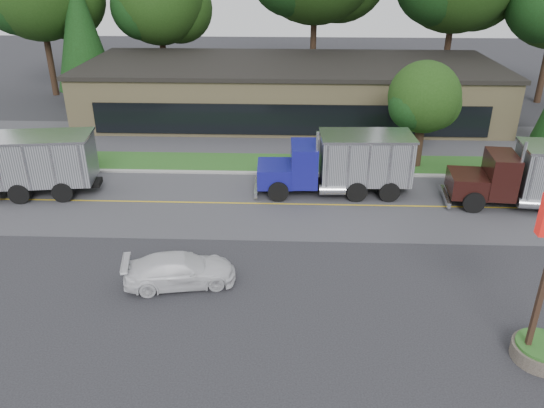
{
  "coord_description": "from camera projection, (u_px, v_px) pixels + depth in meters",
  "views": [
    {
      "loc": [
        2.17,
        -16.45,
        12.18
      ],
      "look_at": [
        1.32,
        5.24,
        1.8
      ],
      "focal_mm": 35.0,
      "sensor_mm": 36.0,
      "label": 1
    }
  ],
  "objects": [
    {
      "name": "far_parking",
      "position": [
        262.0,
        138.0,
        38.19
      ],
      "size": [
        60.0,
        7.0,
        0.02
      ],
      "primitive_type": "cube",
      "color": "#55555A",
      "rests_on": "ground"
    },
    {
      "name": "strip_mall",
      "position": [
        290.0,
        91.0,
        42.67
      ],
      "size": [
        32.0,
        12.0,
        4.0
      ],
      "primitive_type": "cube",
      "color": "tan",
      "rests_on": "ground"
    },
    {
      "name": "evergreen_left",
      "position": [
        80.0,
        28.0,
        45.06
      ],
      "size": [
        5.02,
        5.02,
        11.4
      ],
      "color": "#382619",
      "rests_on": "ground"
    },
    {
      "name": "tree_far_b",
      "position": [
        161.0,
        2.0,
        47.8
      ],
      "size": [
        8.81,
        8.29,
        12.57
      ],
      "color": "#382619",
      "rests_on": "ground"
    },
    {
      "name": "curb",
      "position": [
        255.0,
        174.0,
        32.06
      ],
      "size": [
        60.0,
        0.3,
        0.12
      ],
      "primitive_type": "cube",
      "color": "#9E9E99",
      "rests_on": "ground"
    },
    {
      "name": "dump_truck_red",
      "position": [
        6.0,
        164.0,
        28.49
      ],
      "size": [
        10.94,
        3.93,
        3.36
      ],
      "rotation": [
        0.0,
        0.0,
        3.28
      ],
      "color": "black",
      "rests_on": "ground"
    },
    {
      "name": "dump_truck_maroon",
      "position": [
        543.0,
        175.0,
        27.19
      ],
      "size": [
        8.44,
        3.34,
        3.36
      ],
      "rotation": [
        0.0,
        0.0,
        3.05
      ],
      "color": "black",
      "rests_on": "ground"
    },
    {
      "name": "road",
      "position": [
        250.0,
        204.0,
        28.27
      ],
      "size": [
        60.0,
        8.0,
        0.02
      ],
      "primitive_type": "cube",
      "color": "#55555A",
      "rests_on": "ground"
    },
    {
      "name": "grass_verge",
      "position": [
        257.0,
        163.0,
        33.68
      ],
      "size": [
        60.0,
        3.4,
        0.03
      ],
      "primitive_type": "cube",
      "color": "#23541D",
      "rests_on": "ground"
    },
    {
      "name": "center_line",
      "position": [
        250.0,
        204.0,
        28.27
      ],
      "size": [
        60.0,
        0.12,
        0.01
      ],
      "primitive_type": "cube",
      "color": "gold",
      "rests_on": "ground"
    },
    {
      "name": "ground",
      "position": [
        232.0,
        305.0,
        20.16
      ],
      "size": [
        140.0,
        140.0,
        0.0
      ],
      "primitive_type": "plane",
      "color": "#36363C",
      "rests_on": "ground"
    },
    {
      "name": "tree_verge",
      "position": [
        425.0,
        100.0,
        31.6
      ],
      "size": [
        4.55,
        4.28,
        6.49
      ],
      "color": "#382619",
      "rests_on": "ground"
    },
    {
      "name": "rally_car",
      "position": [
        180.0,
        270.0,
        21.21
      ],
      "size": [
        4.7,
        2.64,
        1.29
      ],
      "primitive_type": "imported",
      "rotation": [
        0.0,
        0.0,
        1.77
      ],
      "color": "silver",
      "rests_on": "ground"
    },
    {
      "name": "dump_truck_blue",
      "position": [
        344.0,
        162.0,
        28.81
      ],
      "size": [
        8.52,
        2.9,
        3.36
      ],
      "rotation": [
        0.0,
        0.0,
        3.17
      ],
      "color": "black",
      "rests_on": "ground"
    }
  ]
}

